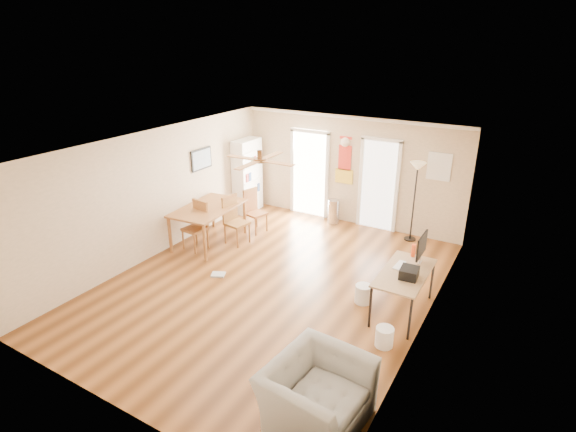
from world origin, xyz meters
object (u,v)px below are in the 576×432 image
Objects in this scene: computer_desk at (403,292)px; printer at (409,273)px; dining_chair_right_b at (237,221)px; wastebasket_a at (363,294)px; dining_chair_near at (195,226)px; torchiere_lamp at (414,202)px; wastebasket_b at (384,337)px; armchair at (316,394)px; bookshelf at (247,176)px; trash_can at (334,212)px; dining_chair_right_a at (256,211)px; dining_table at (209,225)px.

printer is at bearing -55.16° from computer_desk.
wastebasket_a is at bearing -96.08° from dining_chair_right_b.
dining_chair_near is 4.78m from torchiere_lamp.
torchiere_lamp is 3.15m from printer.
torchiere_lamp reaches higher than wastebasket_b.
armchair is (0.49, -5.65, -0.51)m from torchiere_lamp.
dining_chair_near is (0.33, -2.45, -0.42)m from bookshelf.
dining_chair_near is 0.87× the size of armchair.
dining_chair_near is 3.41m from trash_can.
printer reaches higher than computer_desk.
wastebasket_a is (4.23, -2.62, -0.78)m from bookshelf.
bookshelf is 1.57× the size of armchair.
dining_chair_right_a reaches higher than armchair.
torchiere_lamp is (4.20, 0.33, -0.05)m from bookshelf.
dining_table reaches higher than trash_can.
wastebasket_b is (-0.05, -0.85, -0.68)m from printer.
torchiere_lamp is (3.87, 2.78, 0.38)m from dining_chair_near.
dining_chair_right_b is at bearing -70.91° from bookshelf.
trash_can is (2.30, 0.33, -0.64)m from bookshelf.
trash_can is at bearing 28.85° from armchair.
wastebasket_a is (-0.66, -0.05, -0.21)m from computer_desk.
printer is at bearing 4.38° from dining_chair_near.
bookshelf is at bearing 56.53° from dining_chair_right_a.
printer is at bearing -75.54° from torchiere_lamp.
dining_chair_right_b reaches higher than computer_desk.
computer_desk is (4.56, -0.12, -0.14)m from dining_chair_near.
dining_chair_near is 3.18× the size of wastebasket_a.
dining_table is at bearing 167.12° from printer.
computer_desk is at bearing 120.26° from printer.
dining_chair_right_a is 0.56× the size of torchiere_lamp.
dining_chair_right_a is 0.74m from dining_chair_right_b.
dining_table is 3.89m from wastebasket_a.
bookshelf is 6.14m from wastebasket_b.
dining_chair_near is 4.68m from printer.
computer_desk is (2.59, -2.90, 0.08)m from trash_can.
dining_chair_near reaches higher than computer_desk.
dining_chair_right_b reaches higher than dining_chair_right_a.
bookshelf is 1.13× the size of dining_table.
wastebasket_a is (-0.76, 0.10, -0.67)m from printer.
bookshelf is at bearing 105.46° from dining_chair_near.
wastebasket_a is 1.06× the size of wastebasket_b.
dining_chair_near is (-0.61, -0.68, -0.01)m from dining_chair_right_b.
wastebasket_a is 1.18m from wastebasket_b.
torchiere_lamp is 5.79× the size of wastebasket_b.
computer_desk is at bearing -6.65° from dining_table.
wastebasket_a is (1.93, -2.95, -0.14)m from trash_can.
bookshelf is at bearing 100.82° from dining_table.
computer_desk is 4.55× the size of wastebasket_b.
dining_table is 1.19× the size of computer_desk.
dining_table is 1.17m from dining_chair_right_a.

